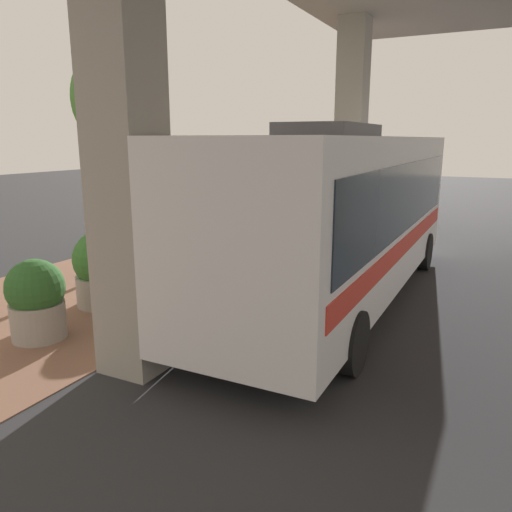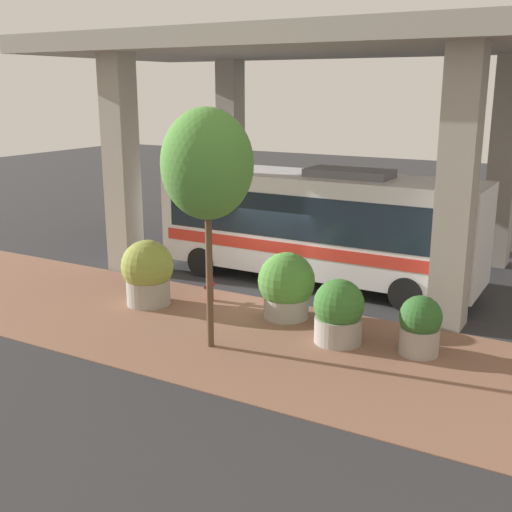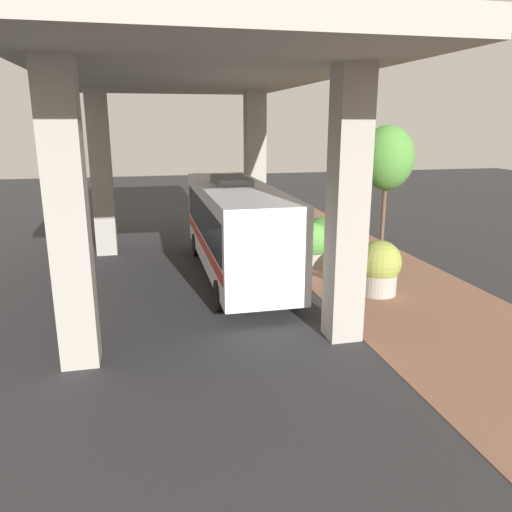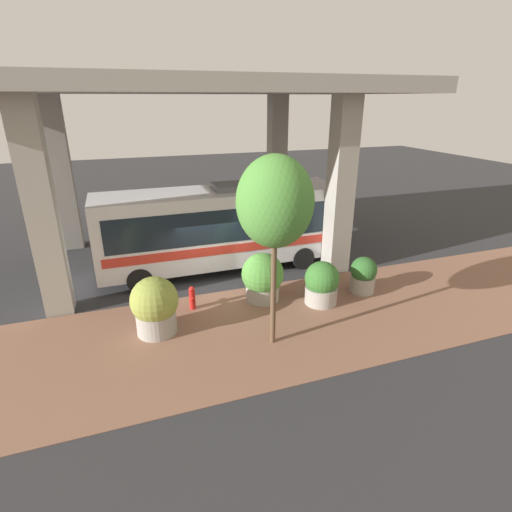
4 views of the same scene
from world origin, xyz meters
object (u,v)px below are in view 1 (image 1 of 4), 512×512
object	(u,v)px
planter_middle	(36,300)
street_tree_near	(114,100)
planter_back	(104,269)
bus	(343,209)
planter_extra	(238,221)
fire_hydrant	(250,249)
planter_front	(193,250)

from	to	relation	value
planter_middle	street_tree_near	distance (m)	6.27
planter_back	street_tree_near	world-z (taller)	street_tree_near
street_tree_near	bus	bearing A→B (deg)	-0.19
planter_extra	street_tree_near	xyz separation A→B (m)	(-1.75, -3.33, 3.50)
fire_hydrant	street_tree_near	distance (m)	5.33
bus	planter_middle	world-z (taller)	bus
fire_hydrant	planter_middle	distance (m)	6.60
bus	planter_extra	world-z (taller)	bus
planter_front	planter_back	size ratio (longest dim) A/B	1.13
street_tree_near	planter_front	bearing A→B (deg)	-13.82
bus	planter_back	bearing A→B (deg)	-149.34
fire_hydrant	planter_front	bearing A→B (deg)	-93.20
bus	street_tree_near	world-z (taller)	street_tree_near
fire_hydrant	planter_extra	size ratio (longest dim) A/B	0.46
street_tree_near	planter_middle	bearing A→B (deg)	-65.73
fire_hydrant	planter_front	xyz separation A→B (m)	(-0.15, -2.63, 0.46)
planter_middle	street_tree_near	world-z (taller)	street_tree_near
fire_hydrant	planter_middle	xyz separation A→B (m)	(-0.84, -6.54, 0.28)
bus	street_tree_near	bearing A→B (deg)	179.81
planter_back	street_tree_near	bearing A→B (deg)	124.27
planter_middle	planter_back	xyz separation A→B (m)	(-0.28, 1.96, 0.07)
bus	planter_extra	distance (m)	5.66
planter_front	street_tree_near	size ratio (longest dim) A/B	0.32
street_tree_near	planter_extra	bearing A→B (deg)	62.24
bus	planter_middle	distance (m)	6.29
planter_front	planter_middle	xyz separation A→B (m)	(-0.69, -3.91, -0.18)
planter_middle	planter_extra	world-z (taller)	planter_extra
planter_middle	planter_extra	size ratio (longest dim) A/B	0.75
bus	planter_middle	xyz separation A→B (m)	(-4.12, -4.56, -1.31)
fire_hydrant	planter_front	world-z (taller)	planter_front
planter_back	street_tree_near	distance (m)	4.86
street_tree_near	planter_back	bearing A→B (deg)	-55.73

